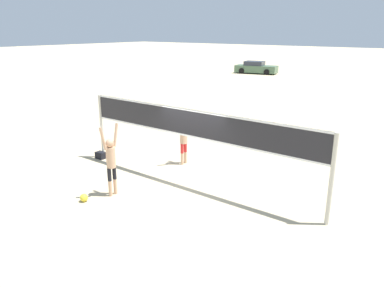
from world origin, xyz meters
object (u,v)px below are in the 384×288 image
Objects in this scene: volleyball_net at (192,130)px; gear_bag at (101,155)px; player_spiker at (111,159)px; parked_car_mid at (256,68)px; player_blocker at (184,137)px; volleyball at (84,198)px.

volleyball_net is 4.78m from gear_bag.
volleyball_net is at bearing 2.55° from gear_bag.
player_spiker is 0.45× the size of parked_car_mid.
parked_car_mid reaches higher than gear_bag.
volleyball_net reaches higher than player_spiker.
player_spiker is at bearing -123.12° from volleyball_net.
player_blocker is 3.52m from gear_bag.
player_spiker is at bearing -33.52° from gear_bag.
parked_car_mid is at bearing -157.00° from player_blocker.
volleyball_net is 4.51× the size of player_blocker.
player_spiker is 3.55m from player_blocker.
volleyball_net reaches higher than player_blocker.
player_spiker is 34.33m from parked_car_mid.
player_blocker is 5.37× the size of gear_bag.
gear_bag is 0.08× the size of parked_car_mid.
volleyball is at bearing 158.43° from player_spiker.
gear_bag is (-2.68, 2.85, 0.02)m from volleyball.
volleyball_net reaches higher than gear_bag.
player_blocker reaches higher than parked_car_mid.
gear_bag is (-3.02, 2.00, -1.06)m from player_spiker.
volleyball_net is at bearing 46.52° from player_blocker.
parked_car_mid is at bearing 20.67° from player_spiker.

